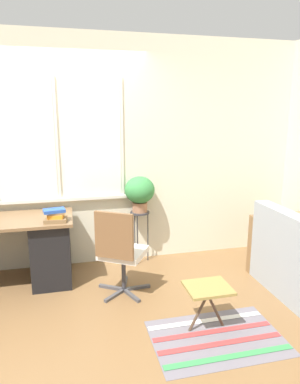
{
  "coord_description": "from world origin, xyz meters",
  "views": [
    {
      "loc": [
        0.34,
        -3.32,
        1.81
      ],
      "look_at": [
        1.16,
        0.17,
        0.99
      ],
      "focal_mm": 32.0,
      "sensor_mm": 36.0,
      "label": 1
    }
  ],
  "objects_px": {
    "plant_stand": "(140,219)",
    "folding_stool": "(208,291)",
    "book_stack": "(55,216)",
    "office_chair_swivel": "(120,251)",
    "potted_plant": "(140,191)"
  },
  "relations": [
    {
      "from": "folding_stool",
      "to": "potted_plant",
      "type": "bearing_deg",
      "value": 100.43
    },
    {
      "from": "book_stack",
      "to": "folding_stool",
      "type": "bearing_deg",
      "value": -39.5
    },
    {
      "from": "plant_stand",
      "to": "folding_stool",
      "type": "xyz_separation_m",
      "value": [
        0.27,
        -1.49,
        -0.2
      ]
    },
    {
      "from": "office_chair_swivel",
      "to": "potted_plant",
      "type": "distance_m",
      "value": 0.94
    },
    {
      "from": "book_stack",
      "to": "plant_stand",
      "type": "bearing_deg",
      "value": 25.53
    },
    {
      "from": "book_stack",
      "to": "potted_plant",
      "type": "distance_m",
      "value": 1.08
    },
    {
      "from": "potted_plant",
      "to": "plant_stand",
      "type": "bearing_deg",
      "value": 26.57
    },
    {
      "from": "plant_stand",
      "to": "folding_stool",
      "type": "distance_m",
      "value": 1.53
    },
    {
      "from": "book_stack",
      "to": "potted_plant",
      "type": "bearing_deg",
      "value": 25.53
    },
    {
      "from": "office_chair_swivel",
      "to": "plant_stand",
      "type": "distance_m",
      "value": 0.84
    },
    {
      "from": "office_chair_swivel",
      "to": "folding_stool",
      "type": "xyz_separation_m",
      "value": [
        0.63,
        -0.73,
        -0.12
      ]
    },
    {
      "from": "book_stack",
      "to": "office_chair_swivel",
      "type": "xyz_separation_m",
      "value": [
        0.62,
        -0.29,
        -0.32
      ]
    },
    {
      "from": "book_stack",
      "to": "office_chair_swivel",
      "type": "relative_size",
      "value": 0.26
    },
    {
      "from": "office_chair_swivel",
      "to": "potted_plant",
      "type": "height_order",
      "value": "potted_plant"
    },
    {
      "from": "plant_stand",
      "to": "office_chair_swivel",
      "type": "bearing_deg",
      "value": -115.17
    }
  ]
}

